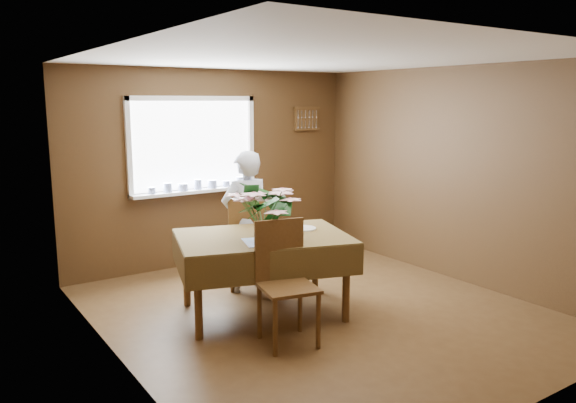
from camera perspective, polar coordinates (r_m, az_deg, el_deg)
floor at (r=5.79m, az=3.12°, el=-11.10°), size 4.50×4.50×0.00m
ceiling at (r=5.41m, az=3.38°, el=14.42°), size 4.50×4.50×0.00m
wall_back at (r=7.36m, az=-7.46°, el=3.47°), size 4.00×0.00×4.00m
wall_front at (r=3.95m, az=23.48°, el=-3.09°), size 4.00×0.00×4.00m
wall_left at (r=4.55m, az=-17.22°, el=-1.04°), size 0.00×4.50×4.50m
wall_right at (r=6.85m, az=16.68°, el=2.63°), size 0.00×4.50×4.50m
window_assembly at (r=7.17m, az=-9.41°, el=4.00°), size 1.72×0.20×1.22m
spoon_rack at (r=8.04m, az=1.91°, el=8.40°), size 0.44×0.05×0.33m
dining_table at (r=5.53m, az=-2.56°, el=-4.45°), size 1.91×1.56×0.81m
chair_far at (r=6.32m, az=-4.12°, el=-3.83°), size 0.59×0.59×1.06m
chair_near at (r=4.96m, az=-0.38°, el=-7.70°), size 0.55×0.55×1.07m
seated_woman at (r=6.23m, az=-4.30°, el=-2.02°), size 0.60×0.41×1.57m
flower_bouquet at (r=5.22m, az=-2.60°, el=-0.50°), size 0.59×0.59×0.51m
side_plate at (r=5.77m, az=1.57°, el=-2.75°), size 0.34×0.34×0.01m
table_knife at (r=5.40m, az=-0.06°, el=-3.63°), size 0.10×0.22×0.00m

